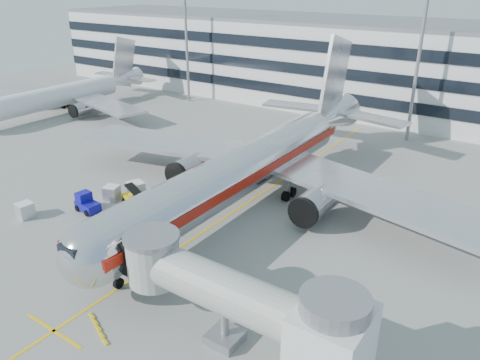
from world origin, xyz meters
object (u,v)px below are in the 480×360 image
Objects in this scene: baggage_tug at (87,203)px; ramp_worker at (111,223)px; main_jet at (254,164)px; cargo_container_right at (136,190)px; belt_loader at (137,200)px; cargo_container_left at (112,193)px; cargo_container_front at (25,210)px.

ramp_worker is (5.43, -1.44, 0.01)m from baggage_tug.
main_jet reaches higher than cargo_container_right.
baggage_tug reaches higher than ramp_worker.
cargo_container_left is at bearing -168.26° from belt_loader.
main_jet reaches higher than baggage_tug.
belt_loader is at bearing 67.96° from ramp_worker.
cargo_container_right is at bearing 59.40° from cargo_container_front.
baggage_tug is at bearing -129.63° from belt_loader.
main_jet is at bearing 35.21° from cargo_container_left.
cargo_container_left is at bearing 62.29° from cargo_container_front.
cargo_container_left is (-3.18, -0.66, 0.24)m from belt_loader.
baggage_tug is 1.46× the size of cargo_container_left.
belt_loader is at bearing 50.37° from baggage_tug.
belt_loader is at bearing 49.38° from cargo_container_front.
main_jet is 13.57m from cargo_container_right.
belt_loader reaches higher than cargo_container_front.
cargo_container_left is at bearing -144.79° from main_jet.
cargo_container_right is at bearing -147.68° from main_jet.
cargo_container_left is 7.13m from ramp_worker.
cargo_container_right reaches higher than cargo_container_left.
cargo_container_right is (1.84, 5.35, 0.02)m from baggage_tug.
baggage_tug is 6.05m from cargo_container_front.
main_jet is 23.59× the size of cargo_container_right.
main_jet reaches higher than cargo_container_left.
baggage_tug reaches higher than cargo_container_left.
cargo_container_front is at bearing 154.64° from ramp_worker.
cargo_container_left is at bearing -130.32° from cargo_container_right.
main_jet is 26.31× the size of cargo_container_left.
belt_loader is 3.25m from cargo_container_left.
belt_loader is at bearing 11.74° from cargo_container_left.
cargo_container_front is (-16.96, -16.91, -3.44)m from main_jet.
main_jet is 13.31m from belt_loader.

